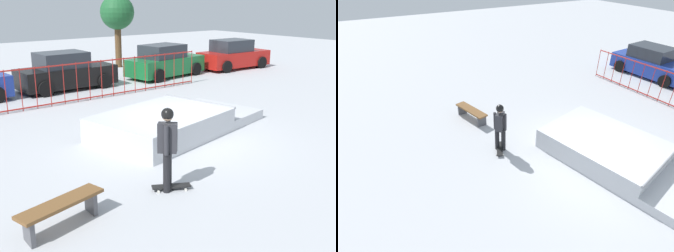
# 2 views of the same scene
# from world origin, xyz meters

# --- Properties ---
(ground_plane) EXTENTS (60.00, 60.00, 0.00)m
(ground_plane) POSITION_xyz_m (0.00, 0.00, 0.00)
(ground_plane) COLOR #B7BABF
(skate_ramp) EXTENTS (5.84, 3.71, 0.74)m
(skate_ramp) POSITION_xyz_m (0.16, 0.76, 0.32)
(skate_ramp) COLOR silver
(skate_ramp) RESTS_ON ground
(skater) EXTENTS (0.42, 0.42, 1.73)m
(skater) POSITION_xyz_m (-2.25, -2.15, 1.01)
(skater) COLOR black
(skater) RESTS_ON ground
(skateboard) EXTENTS (0.80, 0.55, 0.09)m
(skateboard) POSITION_xyz_m (-2.20, -2.21, 0.08)
(skateboard) COLOR black
(skateboard) RESTS_ON ground
(perimeter_fence) EXTENTS (11.13, 0.40, 1.50)m
(perimeter_fence) POSITION_xyz_m (-0.00, 5.94, 0.77)
(perimeter_fence) COLOR maroon
(perimeter_fence) RESTS_ON ground
(park_bench) EXTENTS (1.65, 0.78, 0.48)m
(park_bench) POSITION_xyz_m (-4.57, -2.22, 0.36)
(park_bench) COLOR brown
(park_bench) RESTS_ON ground
(parked_car_black) EXTENTS (4.15, 2.01, 1.60)m
(parked_car_black) POSITION_xyz_m (0.42, 8.40, 0.72)
(parked_car_black) COLOR black
(parked_car_black) RESTS_ON ground
(parked_car_green) EXTENTS (4.32, 2.42, 1.60)m
(parked_car_green) POSITION_xyz_m (5.60, 8.21, 0.72)
(parked_car_green) COLOR #196B33
(parked_car_green) RESTS_ON ground
(parked_car_red) EXTENTS (4.14, 2.00, 1.60)m
(parked_car_red) POSITION_xyz_m (10.17, 7.92, 0.72)
(parked_car_red) COLOR red
(parked_car_red) RESTS_ON ground
(distant_tree) EXTENTS (1.89, 1.89, 3.97)m
(distant_tree) POSITION_xyz_m (5.43, 12.29, 2.94)
(distant_tree) COLOR brown
(distant_tree) RESTS_ON ground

